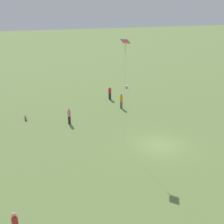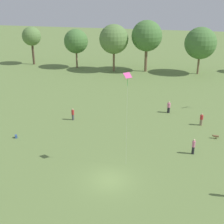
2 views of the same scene
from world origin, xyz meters
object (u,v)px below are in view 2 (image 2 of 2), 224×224
object	(u,v)px
dog_0	(215,136)
person_3	(193,146)
person_1	(73,114)
person_4	(169,107)
picnic_bag_1	(16,136)
kite_2	(128,80)
person_7	(201,119)

from	to	relation	value
dog_0	person_3	bearing A→B (deg)	150.87
person_1	dog_0	xyz separation A→B (m)	(19.46, -1.50, -0.54)
person_4	dog_0	xyz separation A→B (m)	(6.32, -7.48, -0.55)
picnic_bag_1	kite_2	bearing A→B (deg)	-11.80
person_1	person_4	xyz separation A→B (m)	(13.13, 5.98, 0.01)
person_4	kite_2	distance (m)	18.57
person_7	dog_0	distance (m)	4.18
person_4	kite_2	size ratio (longest dim) A/B	0.18
person_1	picnic_bag_1	bearing A→B (deg)	81.04
person_1	dog_0	distance (m)	19.52
person_1	person_4	bearing A→B (deg)	-129.22
kite_2	person_3	bearing A→B (deg)	32.01
person_4	picnic_bag_1	bearing A→B (deg)	-148.84
person_1	person_7	distance (m)	17.95
person_1	kite_2	bearing A→B (deg)	159.87
person_7	person_4	bearing A→B (deg)	60.67
person_1	person_3	xyz separation A→B (m)	(16.68, -6.16, 0.07)
dog_0	picnic_bag_1	world-z (taller)	dog_0
person_3	dog_0	size ratio (longest dim) A/B	2.34
person_4	kite_2	world-z (taller)	kite_2
picnic_bag_1	person_7	bearing A→B (deg)	22.41
dog_0	picnic_bag_1	distance (m)	25.12
person_3	kite_2	size ratio (longest dim) A/B	0.18
person_3	dog_0	world-z (taller)	person_3
person_3	person_7	distance (m)	8.54
kite_2	picnic_bag_1	bearing A→B (deg)	170.24
person_3	person_4	bearing A→B (deg)	97.07
person_1	dog_0	size ratio (longest dim) A/B	2.18
person_1	person_7	bearing A→B (deg)	-146.33
dog_0	person_7	bearing A→B (deg)	25.18
person_4	picnic_bag_1	xyz separation A→B (m)	(-18.17, -13.09, -0.68)
person_7	person_1	bearing A→B (deg)	106.28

